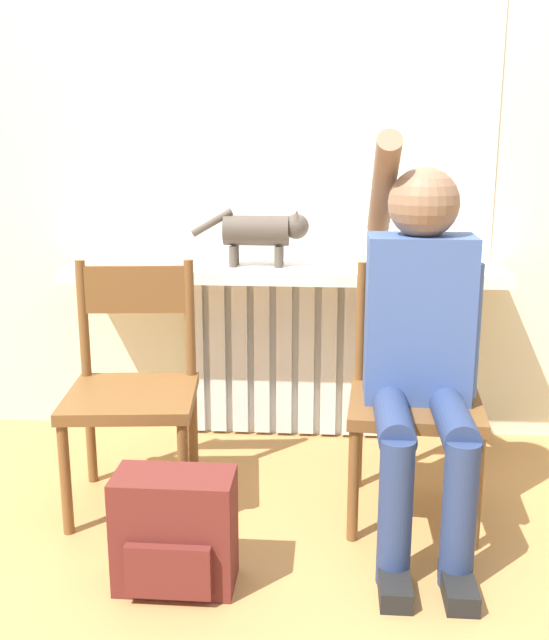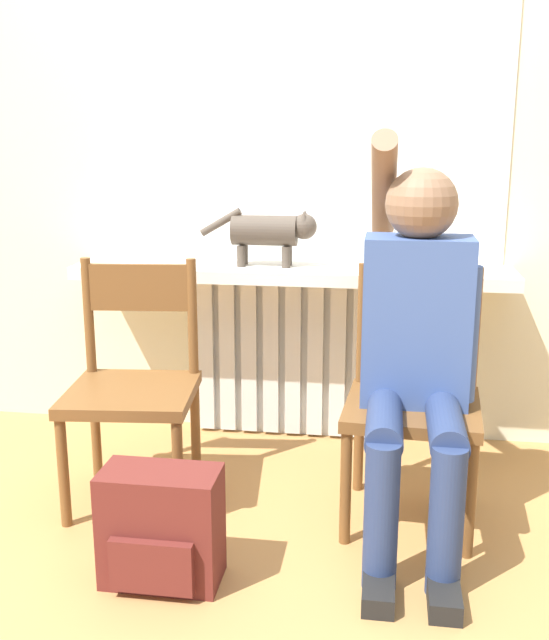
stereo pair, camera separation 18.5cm
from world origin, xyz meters
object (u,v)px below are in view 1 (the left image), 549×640
(chair_left, at_px, (133,385))
(person, at_px, (421,335))
(chair_right, at_px, (415,392))
(backpack, at_px, (175,532))
(cat, at_px, (263,231))

(chair_left, xyz_separation_m, person, (0.97, -0.11, 0.23))
(chair_right, bearing_deg, backpack, -140.80)
(chair_left, relative_size, chair_right, 1.00)
(chair_left, height_order, chair_right, same)
(chair_left, bearing_deg, backpack, -70.23)
(chair_right, height_order, person, person)
(person, distance_m, cat, 0.89)
(chair_right, bearing_deg, cat, 139.79)
(chair_right, height_order, cat, cat)
(person, relative_size, backpack, 3.76)
(chair_left, relative_size, backpack, 2.46)
(person, distance_m, backpack, 0.96)
(person, height_order, backpack, person)
(chair_right, relative_size, cat, 1.79)
(cat, distance_m, backpack, 1.30)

